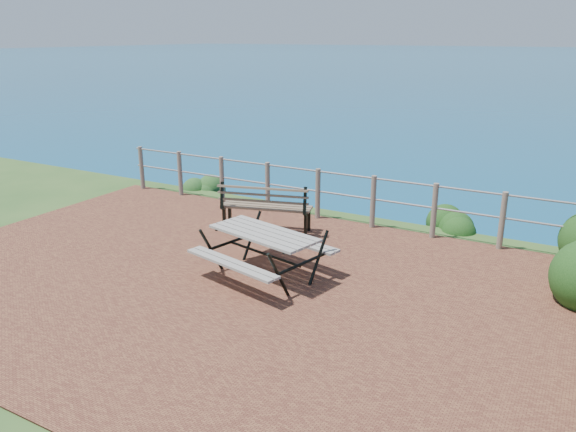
# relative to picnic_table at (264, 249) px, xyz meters

# --- Properties ---
(ground) EXTENTS (10.00, 7.00, 0.12)m
(ground) POSITION_rel_picnic_table_xyz_m (-0.55, -0.42, -0.46)
(ground) COLOR brown
(ground) RESTS_ON ground
(safety_railing) EXTENTS (9.40, 0.10, 1.00)m
(safety_railing) POSITION_rel_picnic_table_xyz_m (-0.55, 2.93, 0.12)
(safety_railing) COLOR #6B5B4C
(safety_railing) RESTS_ON ground
(picnic_table) EXTENTS (1.79, 1.43, 0.71)m
(picnic_table) POSITION_rel_picnic_table_xyz_m (0.00, 0.00, 0.00)
(picnic_table) COLOR gray
(picnic_table) RESTS_ON ground
(park_bench) EXTENTS (1.72, 0.85, 0.94)m
(park_bench) POSITION_rel_picnic_table_xyz_m (-1.05, 1.80, 0.16)
(park_bench) COLOR brown
(park_bench) RESTS_ON ground
(shrub_lip_west) EXTENTS (0.84, 0.84, 0.61)m
(shrub_lip_west) POSITION_rel_picnic_table_xyz_m (-3.97, 3.73, -0.46)
(shrub_lip_west) COLOR #1B481D
(shrub_lip_west) RESTS_ON ground
(shrub_lip_east) EXTENTS (0.82, 0.82, 0.57)m
(shrub_lip_east) POSITION_rel_picnic_table_xyz_m (1.89, 3.75, -0.46)
(shrub_lip_east) COLOR #153A12
(shrub_lip_east) RESTS_ON ground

